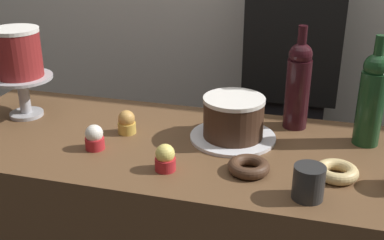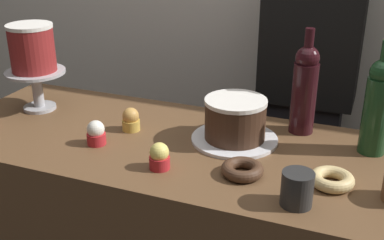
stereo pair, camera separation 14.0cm
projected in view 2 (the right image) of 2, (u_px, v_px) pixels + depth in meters
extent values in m
cylinder|color=#B2B2B7|center=(40.00, 107.00, 1.69)|extent=(0.11, 0.11, 0.01)
cylinder|color=#B2B2B7|center=(38.00, 90.00, 1.66)|extent=(0.04, 0.04, 0.12)
cylinder|color=#B2B2B7|center=(35.00, 72.00, 1.64)|extent=(0.20, 0.20, 0.01)
cylinder|color=maroon|center=(32.00, 50.00, 1.61)|extent=(0.15, 0.15, 0.15)
cylinder|color=white|center=(29.00, 26.00, 1.58)|extent=(0.15, 0.15, 0.01)
cylinder|color=white|center=(234.00, 139.00, 1.45)|extent=(0.26, 0.26, 0.01)
cylinder|color=#3D2619|center=(235.00, 121.00, 1.43)|extent=(0.18, 0.18, 0.11)
cylinder|color=white|center=(236.00, 101.00, 1.41)|extent=(0.18, 0.18, 0.01)
cylinder|color=black|center=(304.00, 98.00, 1.48)|extent=(0.08, 0.08, 0.22)
sphere|color=black|center=(308.00, 58.00, 1.43)|extent=(0.07, 0.07, 0.07)
cylinder|color=black|center=(309.00, 41.00, 1.41)|extent=(0.03, 0.03, 0.08)
cylinder|color=#193D1E|center=(376.00, 116.00, 1.35)|extent=(0.08, 0.08, 0.22)
sphere|color=#193D1E|center=(383.00, 73.00, 1.30)|extent=(0.07, 0.07, 0.07)
cylinder|color=red|center=(97.00, 139.00, 1.43)|extent=(0.06, 0.06, 0.03)
sphere|color=white|center=(96.00, 129.00, 1.42)|extent=(0.05, 0.05, 0.05)
cylinder|color=gold|center=(131.00, 125.00, 1.52)|extent=(0.06, 0.06, 0.03)
sphere|color=#CC9347|center=(131.00, 116.00, 1.51)|extent=(0.05, 0.05, 0.05)
cylinder|color=red|center=(160.00, 162.00, 1.29)|extent=(0.06, 0.06, 0.03)
sphere|color=#EFDB6B|center=(159.00, 152.00, 1.28)|extent=(0.05, 0.05, 0.05)
torus|color=#472D1E|center=(242.00, 169.00, 1.26)|extent=(0.11, 0.11, 0.03)
torus|color=#E0C17F|center=(332.00, 179.00, 1.21)|extent=(0.11, 0.11, 0.03)
cylinder|color=#282828|center=(297.00, 189.00, 1.12)|extent=(0.08, 0.08, 0.08)
cube|color=black|center=(297.00, 191.00, 2.09)|extent=(0.28, 0.18, 0.85)
cube|color=black|center=(313.00, 30.00, 1.81)|extent=(0.36, 0.22, 0.55)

